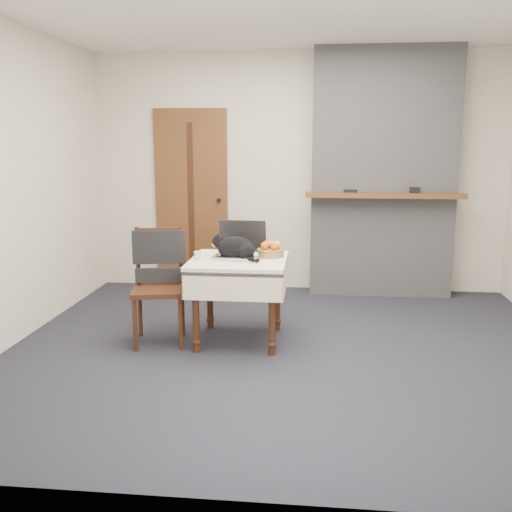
{
  "coord_description": "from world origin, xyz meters",
  "views": [
    {
      "loc": [
        0.2,
        -4.35,
        1.64
      ],
      "look_at": [
        -0.27,
        0.12,
        0.74
      ],
      "focal_mm": 40.0,
      "sensor_mm": 36.0,
      "label": 1
    }
  ],
  "objects_px": {
    "door": "(192,199)",
    "pill_bottle": "(256,258)",
    "side_table": "(239,272)",
    "fruit_basket": "(270,250)",
    "cream_jar": "(198,255)",
    "chair": "(159,269)",
    "cat": "(236,248)",
    "laptop": "(241,248)"
  },
  "relations": [
    {
      "from": "laptop",
      "to": "door",
      "type": "bearing_deg",
      "value": 118.55
    },
    {
      "from": "cat",
      "to": "laptop",
      "type": "bearing_deg",
      "value": 93.94
    },
    {
      "from": "pill_bottle",
      "to": "chair",
      "type": "distance_m",
      "value": 0.84
    },
    {
      "from": "laptop",
      "to": "chair",
      "type": "height_order",
      "value": "laptop"
    },
    {
      "from": "side_table",
      "to": "laptop",
      "type": "distance_m",
      "value": 0.21
    },
    {
      "from": "side_table",
      "to": "cat",
      "type": "relative_size",
      "value": 1.87
    },
    {
      "from": "laptop",
      "to": "pill_bottle",
      "type": "xyz_separation_m",
      "value": [
        0.16,
        -0.24,
        -0.03
      ]
    },
    {
      "from": "door",
      "to": "laptop",
      "type": "distance_m",
      "value": 1.89
    },
    {
      "from": "side_table",
      "to": "chair",
      "type": "relative_size",
      "value": 0.82
    },
    {
      "from": "side_table",
      "to": "cream_jar",
      "type": "height_order",
      "value": "cream_jar"
    },
    {
      "from": "door",
      "to": "chair",
      "type": "distance_m",
      "value": 1.88
    },
    {
      "from": "side_table",
      "to": "fruit_basket",
      "type": "height_order",
      "value": "fruit_basket"
    },
    {
      "from": "fruit_basket",
      "to": "cat",
      "type": "bearing_deg",
      "value": -151.37
    },
    {
      "from": "cat",
      "to": "side_table",
      "type": "bearing_deg",
      "value": 57.86
    },
    {
      "from": "side_table",
      "to": "chair",
      "type": "bearing_deg",
      "value": -177.47
    },
    {
      "from": "laptop",
      "to": "cream_jar",
      "type": "xyz_separation_m",
      "value": [
        -0.33,
        -0.16,
        -0.04
      ]
    },
    {
      "from": "cream_jar",
      "to": "pill_bottle",
      "type": "xyz_separation_m",
      "value": [
        0.49,
        -0.08,
        0.01
      ]
    },
    {
      "from": "cream_jar",
      "to": "pill_bottle",
      "type": "distance_m",
      "value": 0.49
    },
    {
      "from": "side_table",
      "to": "cream_jar",
      "type": "distance_m",
      "value": 0.36
    },
    {
      "from": "cream_jar",
      "to": "laptop",
      "type": "bearing_deg",
      "value": 26.11
    },
    {
      "from": "laptop",
      "to": "pill_bottle",
      "type": "distance_m",
      "value": 0.29
    },
    {
      "from": "cat",
      "to": "cream_jar",
      "type": "bearing_deg",
      "value": -156.13
    },
    {
      "from": "fruit_basket",
      "to": "chair",
      "type": "xyz_separation_m",
      "value": [
        -0.91,
        -0.16,
        -0.15
      ]
    },
    {
      "from": "side_table",
      "to": "fruit_basket",
      "type": "bearing_deg",
      "value": 27.41
    },
    {
      "from": "cream_jar",
      "to": "chair",
      "type": "distance_m",
      "value": 0.36
    },
    {
      "from": "side_table",
      "to": "laptop",
      "type": "bearing_deg",
      "value": 87.73
    },
    {
      "from": "cat",
      "to": "pill_bottle",
      "type": "distance_m",
      "value": 0.23
    },
    {
      "from": "cream_jar",
      "to": "pill_bottle",
      "type": "bearing_deg",
      "value": -9.21
    },
    {
      "from": "side_table",
      "to": "laptop",
      "type": "relative_size",
      "value": 1.85
    },
    {
      "from": "fruit_basket",
      "to": "chair",
      "type": "bearing_deg",
      "value": -170.1
    },
    {
      "from": "cream_jar",
      "to": "fruit_basket",
      "type": "height_order",
      "value": "fruit_basket"
    },
    {
      "from": "cream_jar",
      "to": "fruit_basket",
      "type": "relative_size",
      "value": 0.31
    },
    {
      "from": "fruit_basket",
      "to": "side_table",
      "type": "bearing_deg",
      "value": -152.59
    },
    {
      "from": "chair",
      "to": "laptop",
      "type": "bearing_deg",
      "value": -0.51
    },
    {
      "from": "cat",
      "to": "chair",
      "type": "bearing_deg",
      "value": -164.22
    },
    {
      "from": "pill_bottle",
      "to": "laptop",
      "type": "bearing_deg",
      "value": 123.02
    },
    {
      "from": "laptop",
      "to": "fruit_basket",
      "type": "bearing_deg",
      "value": 11.96
    },
    {
      "from": "side_table",
      "to": "chair",
      "type": "xyz_separation_m",
      "value": [
        -0.66,
        -0.03,
        0.02
      ]
    },
    {
      "from": "door",
      "to": "laptop",
      "type": "xyz_separation_m",
      "value": [
        0.78,
        -1.71,
        -0.23
      ]
    },
    {
      "from": "cat",
      "to": "pill_bottle",
      "type": "bearing_deg",
      "value": -21.43
    },
    {
      "from": "door",
      "to": "pill_bottle",
      "type": "height_order",
      "value": "door"
    },
    {
      "from": "door",
      "to": "cream_jar",
      "type": "bearing_deg",
      "value": -76.37
    }
  ]
}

